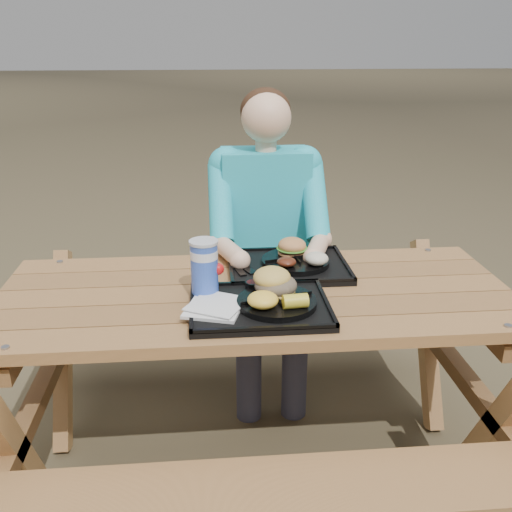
{
  "coord_description": "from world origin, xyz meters",
  "views": [
    {
      "loc": [
        -0.16,
        -1.82,
        1.58
      ],
      "look_at": [
        0.0,
        0.0,
        0.88
      ],
      "focal_mm": 40.0,
      "sensor_mm": 36.0,
      "label": 1
    }
  ],
  "objects": [
    {
      "name": "plate_far",
      "position": [
        0.17,
        0.19,
        0.78
      ],
      "size": [
        0.26,
        0.26,
        0.02
      ],
      "primitive_type": "cylinder",
      "color": "black",
      "rests_on": "tray_far"
    },
    {
      "name": "cutlery_far",
      "position": [
        -0.03,
        0.18,
        0.77
      ],
      "size": [
        0.1,
        0.18,
        0.01
      ],
      "primitive_type": "cube",
      "rotation": [
        0.0,
        0.0,
        0.42
      ],
      "color": "black",
      "rests_on": "tray_far"
    },
    {
      "name": "ground",
      "position": [
        0.0,
        0.0,
        0.0
      ],
      "size": [
        60.0,
        60.0,
        0.0
      ],
      "primitive_type": "plane",
      "color": "#999999",
      "rests_on": "ground"
    },
    {
      "name": "tray_near",
      "position": [
        -0.0,
        -0.16,
        0.76
      ],
      "size": [
        0.45,
        0.35,
        0.02
      ],
      "primitive_type": "cube",
      "color": "black",
      "rests_on": "picnic_table"
    },
    {
      "name": "baked_beans",
      "position": [
        0.12,
        0.12,
        0.81
      ],
      "size": [
        0.07,
        0.07,
        0.03
      ],
      "primitive_type": "ellipsoid",
      "color": "#542010",
      "rests_on": "plate_far"
    },
    {
      "name": "sandwich",
      "position": [
        0.06,
        -0.11,
        0.86
      ],
      "size": [
        0.13,
        0.13,
        0.14
      ],
      "primitive_type": null,
      "color": "gold",
      "rests_on": "plate_near"
    },
    {
      "name": "napkin_stack",
      "position": [
        -0.15,
        -0.18,
        0.78
      ],
      "size": [
        0.21,
        0.21,
        0.02
      ],
      "primitive_type": "cube",
      "rotation": [
        0.0,
        0.0,
        -0.29
      ],
      "color": "silver",
      "rests_on": "tray_near"
    },
    {
      "name": "mac_cheese",
      "position": [
        0.0,
        -0.21,
        0.81
      ],
      "size": [
        0.1,
        0.1,
        0.05
      ],
      "primitive_type": "ellipsoid",
      "color": "yellow",
      "rests_on": "plate_near"
    },
    {
      "name": "diner",
      "position": [
        0.1,
        0.6,
        0.64
      ],
      "size": [
        0.48,
        0.84,
        1.28
      ],
      "primitive_type": null,
      "color": "#1BB1BE",
      "rests_on": "ground"
    },
    {
      "name": "picnic_table",
      "position": [
        0.0,
        0.0,
        0.38
      ],
      "size": [
        1.8,
        1.49,
        0.75
      ],
      "primitive_type": null,
      "color": "#999999",
      "rests_on": "ground"
    },
    {
      "name": "corn_cob",
      "position": [
        0.1,
        -0.23,
        0.81
      ],
      "size": [
        0.09,
        0.09,
        0.05
      ],
      "primitive_type": null,
      "rotation": [
        0.0,
        0.0,
        0.1
      ],
      "color": "yellow",
      "rests_on": "plate_near"
    },
    {
      "name": "burger",
      "position": [
        0.16,
        0.24,
        0.84
      ],
      "size": [
        0.11,
        0.11,
        0.1
      ],
      "primitive_type": null,
      "color": "#C57F45",
      "rests_on": "plate_far"
    },
    {
      "name": "soda_cup",
      "position": [
        -0.18,
        -0.06,
        0.86
      ],
      "size": [
        0.09,
        0.09,
        0.18
      ],
      "primitive_type": "cylinder",
      "color": "#183EB4",
      "rests_on": "tray_near"
    },
    {
      "name": "condiment_mustard",
      "position": [
        0.06,
        -0.03,
        0.78
      ],
      "size": [
        0.04,
        0.04,
        0.03
      ],
      "primitive_type": "cylinder",
      "color": "#FFF41C",
      "rests_on": "tray_near"
    },
    {
      "name": "tray_far",
      "position": [
        0.14,
        0.18,
        0.76
      ],
      "size": [
        0.45,
        0.35,
        0.02
      ],
      "primitive_type": "cube",
      "color": "black",
      "rests_on": "picnic_table"
    },
    {
      "name": "condiment_bbq",
      "position": [
        -0.01,
        -0.04,
        0.79
      ],
      "size": [
        0.06,
        0.06,
        0.03
      ],
      "primitive_type": "cylinder",
      "color": "black",
      "rests_on": "tray_near"
    },
    {
      "name": "potato_salad",
      "position": [
        0.24,
        0.12,
        0.81
      ],
      "size": [
        0.09,
        0.09,
        0.05
      ],
      "primitive_type": "ellipsoid",
      "color": "beige",
      "rests_on": "plate_far"
    },
    {
      "name": "plate_near",
      "position": [
        0.05,
        -0.16,
        0.78
      ],
      "size": [
        0.26,
        0.26,
        0.02
      ],
      "primitive_type": "cylinder",
      "color": "black",
      "rests_on": "tray_near"
    }
  ]
}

